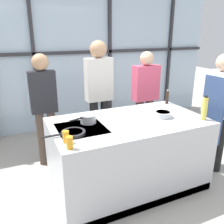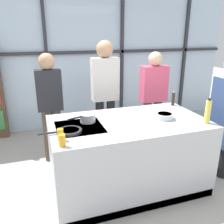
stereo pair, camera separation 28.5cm
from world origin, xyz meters
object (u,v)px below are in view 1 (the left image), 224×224
at_px(saucepan, 88,118).
at_px(pepper_grinder, 167,97).
at_px(frying_pan, 72,133).
at_px(juice_glass_far, 66,137).
at_px(white_plate, 150,111).
at_px(chef, 218,107).
at_px(spectator_center_right, 145,94).
at_px(spectator_far_left, 44,102).
at_px(mixing_bowl, 163,114).
at_px(oil_bottle, 205,108).
at_px(spectator_center_left, 99,91).
at_px(juice_glass_near, 70,143).

height_order(saucepan, pepper_grinder, pepper_grinder).
height_order(frying_pan, juice_glass_far, juice_glass_far).
height_order(white_plate, juice_glass_far, juice_glass_far).
bearing_deg(chef, juice_glass_far, 94.32).
bearing_deg(spectator_center_right, pepper_grinder, 90.39).
relative_size(spectator_far_left, spectator_center_right, 1.01).
bearing_deg(saucepan, juice_glass_far, -131.48).
bearing_deg(mixing_bowl, oil_bottle, -35.17).
xyz_separation_m(spectator_center_left, mixing_bowl, (0.44, -1.06, -0.11)).
height_order(mixing_bowl, pepper_grinder, pepper_grinder).
height_order(oil_bottle, juice_glass_near, oil_bottle).
relative_size(frying_pan, saucepan, 1.34).
relative_size(oil_bottle, juice_glass_near, 2.53).
xyz_separation_m(mixing_bowl, juice_glass_near, (-1.28, -0.36, 0.02)).
height_order(spectator_center_left, frying_pan, spectator_center_left).
relative_size(frying_pan, juice_glass_near, 3.84).
distance_m(chef, spectator_center_left, 1.74).
bearing_deg(saucepan, spectator_far_left, 112.93).
xyz_separation_m(spectator_far_left, oil_bottle, (1.69, -1.34, 0.08)).
relative_size(spectator_center_left, pepper_grinder, 8.44).
bearing_deg(frying_pan, juice_glass_far, -123.45).
xyz_separation_m(saucepan, juice_glass_near, (-0.36, -0.55, 0.00)).
height_order(spectator_center_left, juice_glass_far, spectator_center_left).
relative_size(spectator_center_left, juice_glass_near, 15.21).
bearing_deg(spectator_far_left, spectator_center_right, -180.00).
xyz_separation_m(chef, spectator_center_right, (-0.48, 1.11, -0.02)).
relative_size(saucepan, juice_glass_near, 2.87).
height_order(juice_glass_near, juice_glass_far, same).
bearing_deg(juice_glass_near, frying_pan, 70.56).
xyz_separation_m(spectator_far_left, juice_glass_near, (0.01, -1.42, -0.00)).
relative_size(spectator_far_left, spectator_center_left, 0.91).
bearing_deg(spectator_far_left, mixing_bowl, 140.51).
bearing_deg(saucepan, white_plate, 3.99).
relative_size(spectator_far_left, white_plate, 6.59).
distance_m(spectator_far_left, spectator_center_right, 1.69).
xyz_separation_m(spectator_center_right, saucepan, (-1.32, -0.87, 0.04)).
distance_m(pepper_grinder, juice_glass_near, 1.88).
relative_size(spectator_center_right, juice_glass_far, 13.68).
bearing_deg(mixing_bowl, saucepan, 168.14).
relative_size(mixing_bowl, juice_glass_near, 1.79).
bearing_deg(spectator_center_left, frying_pan, 56.72).
bearing_deg(pepper_grinder, mixing_bowl, -131.12).
relative_size(spectator_center_right, oil_bottle, 5.41).
relative_size(chef, spectator_center_right, 1.02).
height_order(chef, frying_pan, chef).
distance_m(spectator_center_right, oil_bottle, 1.35).
relative_size(spectator_far_left, frying_pan, 3.61).
distance_m(spectator_far_left, mixing_bowl, 1.67).
bearing_deg(spectator_center_right, frying_pan, 35.29).
bearing_deg(spectator_far_left, spectator_center_left, -180.00).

